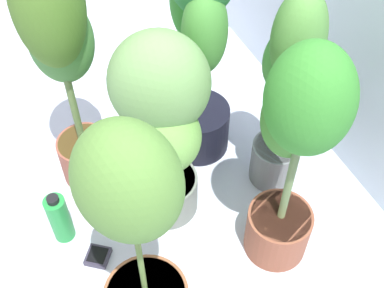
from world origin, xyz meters
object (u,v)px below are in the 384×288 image
(potted_plant_back_left, at_px, (200,25))
(hygrometer_box, at_px, (98,256))
(potted_plant_back_center, at_px, (289,87))
(potted_plant_back_right, at_px, (295,147))
(potted_plant_front_right, at_px, (136,233))
(nutrient_bottle, at_px, (60,218))
(potted_plant_front_left, at_px, (61,51))
(potted_plant_center, at_px, (160,119))

(potted_plant_back_left, xyz_separation_m, hygrometer_box, (0.35, -0.56, -0.60))
(potted_plant_back_center, bearing_deg, potted_plant_back_right, -29.70)
(potted_plant_front_right, xyz_separation_m, potted_plant_back_right, (-0.07, 0.52, 0.02))
(potted_plant_back_left, bearing_deg, nutrient_bottle, -72.42)
(potted_plant_back_right, bearing_deg, hygrometer_box, -108.01)
(potted_plant_front_right, bearing_deg, potted_plant_back_left, 142.58)
(potted_plant_front_right, xyz_separation_m, potted_plant_back_center, (-0.33, 0.67, -0.03))
(potted_plant_front_right, distance_m, potted_plant_back_left, 0.78)
(potted_plant_front_left, bearing_deg, potted_plant_back_center, 62.70)
(potted_plant_front_left, bearing_deg, potted_plant_back_left, 83.19)
(potted_plant_front_left, distance_m, nutrient_bottle, 0.59)
(potted_plant_back_right, relative_size, potted_plant_back_left, 0.85)
(potted_plant_center, distance_m, potted_plant_back_right, 0.44)
(hygrometer_box, bearing_deg, nutrient_bottle, -23.43)
(potted_plant_front_right, distance_m, potted_plant_back_right, 0.52)
(potted_plant_center, bearing_deg, potted_plant_back_center, 83.34)
(potted_plant_front_left, distance_m, hygrometer_box, 0.73)
(potted_plant_front_left, xyz_separation_m, potted_plant_back_right, (0.60, 0.51, -0.08))
(potted_plant_front_left, height_order, potted_plant_back_right, potted_plant_front_left)
(potted_plant_center, relative_size, hygrometer_box, 7.22)
(potted_plant_front_left, height_order, nutrient_bottle, potted_plant_front_left)
(potted_plant_back_left, relative_size, hygrometer_box, 9.54)
(hygrometer_box, height_order, nutrient_bottle, nutrient_bottle)
(potted_plant_back_center, xyz_separation_m, potted_plant_back_left, (-0.29, -0.20, 0.12))
(potted_plant_back_center, bearing_deg, nutrient_bottle, -95.62)
(nutrient_bottle, bearing_deg, potted_plant_back_center, 84.38)
(potted_plant_front_left, xyz_separation_m, hygrometer_box, (0.40, -0.09, -0.60))
(potted_plant_center, height_order, nutrient_bottle, potted_plant_center)
(potted_plant_back_left, bearing_deg, hygrometer_box, -58.12)
(potted_plant_front_right, distance_m, potted_plant_back_center, 0.74)
(potted_plant_front_right, bearing_deg, nutrient_bottle, -157.00)
(potted_plant_center, height_order, potted_plant_back_right, potted_plant_back_right)
(potted_plant_back_left, height_order, hygrometer_box, potted_plant_back_left)
(hygrometer_box, bearing_deg, potted_plant_front_left, -65.91)
(potted_plant_front_right, distance_m, potted_plant_center, 0.44)
(potted_plant_back_right, relative_size, nutrient_bottle, 3.84)
(potted_plant_front_left, xyz_separation_m, potted_plant_back_left, (0.06, 0.47, -0.00))
(nutrient_bottle, bearing_deg, potted_plant_center, 85.56)
(potted_plant_back_right, xyz_separation_m, hygrometer_box, (-0.20, -0.61, -0.52))
(potted_plant_back_center, xyz_separation_m, hygrometer_box, (0.06, -0.76, -0.48))
(potted_plant_front_right, bearing_deg, potted_plant_back_center, 116.17)
(potted_plant_back_right, relative_size, potted_plant_back_center, 1.06)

